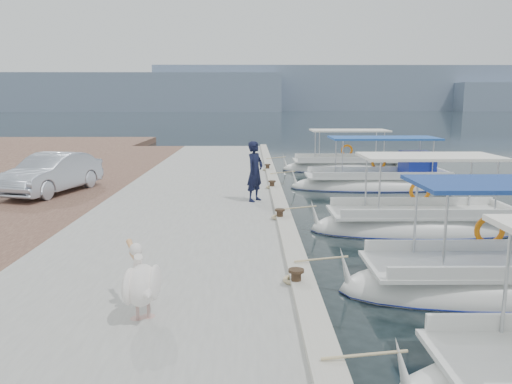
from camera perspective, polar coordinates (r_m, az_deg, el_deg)
ground at (r=12.52m, az=4.72°, el=-7.11°), size 400.00×400.00×0.00m
concrete_quay at (r=17.35m, az=-6.73°, el=-1.37°), size 6.00×40.00×0.50m
quay_curb at (r=17.21m, az=2.49°, el=-0.35°), size 0.44×40.00×0.12m
cobblestone_strip at (r=18.56m, az=-22.27°, el=-1.31°), size 4.00×40.00×0.50m
distant_hills at (r=215.63m, az=7.73°, el=11.24°), size 330.00×60.00×18.00m
fishing_caique_b at (r=11.16m, az=25.68°, el=-9.66°), size 6.25×2.19×2.83m
fishing_caique_c at (r=15.43m, az=18.22°, el=-3.77°), size 6.45×2.19×2.83m
fishing_caique_d at (r=22.49m, az=13.95°, el=0.91°), size 7.61×2.28×2.83m
fishing_caique_e at (r=27.96m, az=10.12°, el=2.71°), size 6.93×2.33×2.83m
mooring_bollards at (r=13.76m, az=2.74°, el=-2.50°), size 0.28×20.28×0.33m
pelican at (r=7.80m, az=-12.96°, el=-10.07°), size 0.81×1.38×1.08m
fisherman at (r=16.33m, az=-0.12°, el=2.37°), size 0.79×0.86×1.97m
parked_car at (r=19.26m, az=-22.29°, el=1.99°), size 2.56×4.56×1.42m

